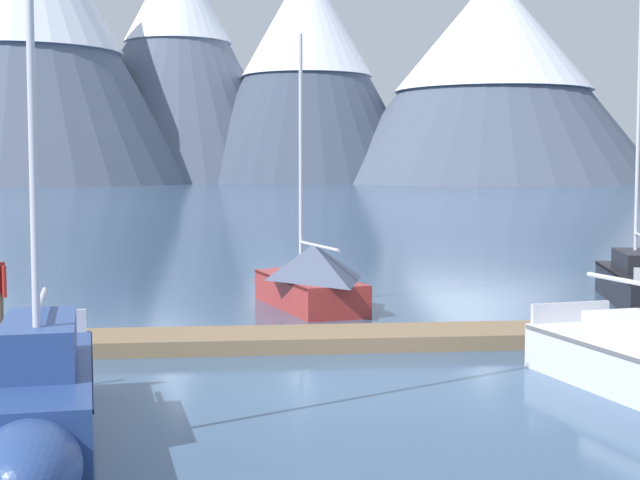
{
  "coord_description": "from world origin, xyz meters",
  "views": [
    {
      "loc": [
        -3.12,
        -14.99,
        3.59
      ],
      "look_at": [
        0.0,
        6.0,
        2.0
      ],
      "focal_mm": 53.97,
      "sensor_mm": 36.0,
      "label": 1
    }
  ],
  "objects": [
    {
      "name": "sailboat_mid_dock_port",
      "position": [
        0.17,
        9.56,
        0.77
      ],
      "size": [
        2.69,
        5.97,
        7.07
      ],
      "color": "#B2332D",
      "rests_on": "ground"
    },
    {
      "name": "mountain_shoulder_ridge",
      "position": [
        -2.52,
        234.98,
        31.86
      ],
      "size": [
        61.9,
        61.9,
        61.08
      ],
      "color": "slate",
      "rests_on": "ground"
    },
    {
      "name": "ground_plane",
      "position": [
        0.0,
        0.0,
        0.0
      ],
      "size": [
        700.0,
        700.0,
        0.0
      ],
      "primitive_type": "plane",
      "color": "#38567A"
    },
    {
      "name": "dock",
      "position": [
        0.0,
        4.0,
        0.14
      ],
      "size": [
        23.19,
        2.77,
        0.3
      ],
      "color": "#846B4C",
      "rests_on": "ground"
    },
    {
      "name": "mountain_east_summit",
      "position": [
        29.19,
        223.91,
        29.21
      ],
      "size": [
        59.29,
        59.29,
        54.91
      ],
      "color": "#424C60",
      "rests_on": "ground"
    },
    {
      "name": "sailboat_far_berth",
      "position": [
        9.08,
        9.19,
        0.58
      ],
      "size": [
        3.11,
        6.72,
        8.97
      ],
      "color": "black",
      "rests_on": "ground"
    },
    {
      "name": "mountain_central_massif",
      "position": [
        -37.01,
        213.97,
        36.48
      ],
      "size": [
        74.68,
        74.68,
        68.11
      ],
      "color": "slate",
      "rests_on": "ground"
    },
    {
      "name": "sailboat_second_berth",
      "position": [
        -4.89,
        -2.58,
        0.66
      ],
      "size": [
        1.79,
        6.5,
        8.84
      ],
      "color": "navy",
      "rests_on": "ground"
    },
    {
      "name": "mountain_rear_spur",
      "position": [
        72.7,
        210.43,
        27.1
      ],
      "size": [
        80.52,
        80.52,
        50.59
      ],
      "color": "#4C566B",
      "rests_on": "ground"
    }
  ]
}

